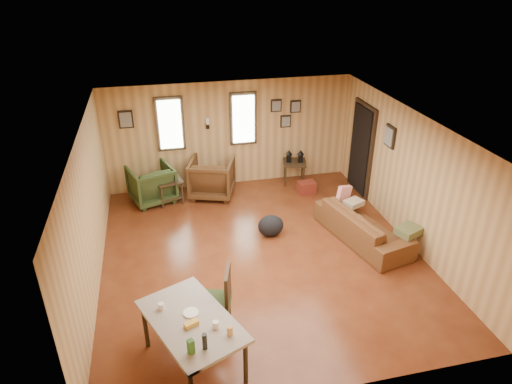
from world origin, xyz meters
TOP-DOWN VIEW (x-y plane):
  - room at (0.17, 0.27)m, footprint 5.54×6.04m
  - sofa at (1.96, 0.05)m, footprint 1.06×2.13m
  - recliner_brown at (-0.52, 2.47)m, footprint 1.14×1.10m
  - recliner_green at (-1.82, 2.49)m, footprint 1.08×1.04m
  - end_table at (-1.45, 2.32)m, footprint 0.62×0.58m
  - side_table at (1.43, 2.66)m, footprint 0.62×0.62m
  - cooler at (1.55, 2.09)m, footprint 0.39×0.29m
  - backpack at (0.32, 0.56)m, footprint 0.53×0.43m
  - sofa_pillows at (2.23, 0.09)m, footprint 1.06×1.76m
  - dining_table at (-1.42, -2.21)m, footprint 1.38×1.69m
  - dining_chair at (-0.99, -1.68)m, footprint 0.58×0.58m

SIDE VIEW (x-z plane):
  - cooler at x=1.55m, z-range 0.00..0.27m
  - backpack at x=0.32m, z-range 0.00..0.42m
  - end_table at x=-1.45m, z-range 0.04..0.71m
  - sofa at x=1.96m, z-range 0.00..0.80m
  - recliner_green at x=-1.82m, z-range 0.00..0.89m
  - recliner_brown at x=-0.52m, z-range 0.00..0.94m
  - sofa_pillows at x=2.23m, z-range 0.32..0.69m
  - side_table at x=1.43m, z-range 0.15..0.97m
  - dining_chair at x=-0.99m, z-range 0.06..1.10m
  - dining_table at x=-1.42m, z-range 0.20..1.16m
  - room at x=0.17m, z-range -0.02..2.43m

